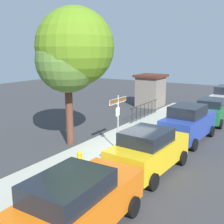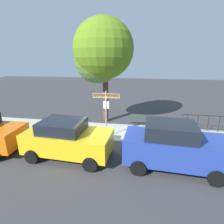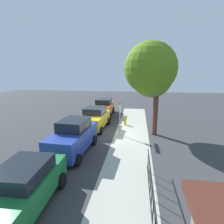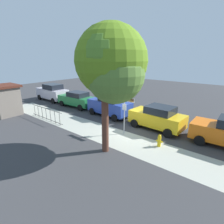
% 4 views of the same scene
% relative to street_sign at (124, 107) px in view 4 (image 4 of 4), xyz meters
% --- Properties ---
extents(ground_plane, '(60.00, 60.00, 0.00)m').
position_rel_street_sign_xyz_m(ground_plane, '(-0.17, -0.40, -2.00)').
color(ground_plane, '#38383A').
extents(sidewalk_strip, '(24.00, 2.60, 0.00)m').
position_rel_street_sign_xyz_m(sidewalk_strip, '(1.83, 0.90, -2.00)').
color(sidewalk_strip, '#AAAB9D').
rests_on(sidewalk_strip, ground_plane).
extents(street_sign, '(1.52, 0.07, 2.80)m').
position_rel_street_sign_xyz_m(street_sign, '(0.00, 0.00, 0.00)').
color(street_sign, '#9EA0A5').
rests_on(street_sign, ground_plane).
extents(shade_tree, '(3.87, 3.85, 7.00)m').
position_rel_street_sign_xyz_m(shade_tree, '(-0.70, 2.28, 2.91)').
color(shade_tree, '#553124').
rests_on(shade_tree, ground_plane).
extents(car_yellow, '(4.15, 2.25, 1.81)m').
position_rel_street_sign_xyz_m(car_yellow, '(-1.41, -2.33, -1.08)').
color(car_yellow, gold).
rests_on(car_yellow, ground_plane).
extents(car_blue, '(4.31, 2.16, 2.03)m').
position_rel_street_sign_xyz_m(car_blue, '(3.39, -2.47, -0.99)').
color(car_blue, '#253D98').
rests_on(car_blue, ground_plane).
extents(car_green, '(4.36, 2.07, 1.69)m').
position_rel_street_sign_xyz_m(car_green, '(8.18, -2.60, -1.14)').
color(car_green, '#1D6F36').
rests_on(car_green, ground_plane).
extents(car_silver, '(4.60, 2.12, 2.06)m').
position_rel_street_sign_xyz_m(car_silver, '(12.98, -2.72, -0.97)').
color(car_silver, silver).
rests_on(car_silver, ground_plane).
extents(iron_fence, '(4.52, 0.04, 1.07)m').
position_rel_street_sign_xyz_m(iron_fence, '(6.91, 1.90, -1.43)').
color(iron_fence, black).
rests_on(iron_fence, ground_plane).
extents(utility_shed, '(2.58, 2.36, 2.83)m').
position_rel_street_sign_xyz_m(utility_shed, '(11.18, 3.40, -0.55)').
color(utility_shed, slate).
rests_on(utility_shed, ground_plane).
extents(fire_hydrant, '(0.42, 0.22, 0.78)m').
position_rel_street_sign_xyz_m(fire_hydrant, '(-2.78, 0.20, -1.61)').
color(fire_hydrant, yellow).
rests_on(fire_hydrant, ground_plane).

